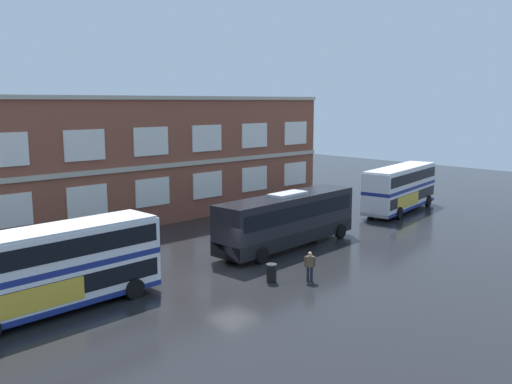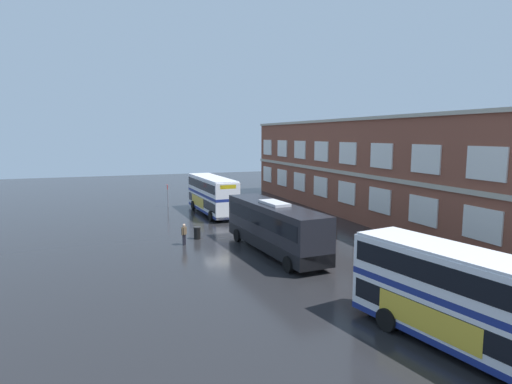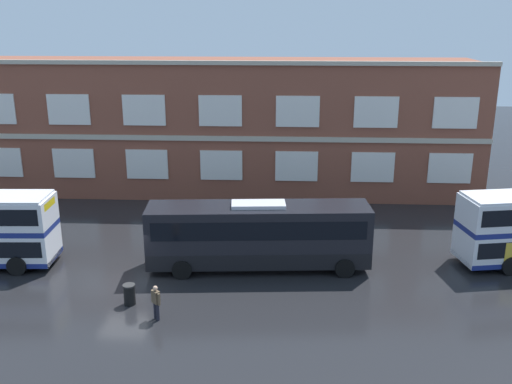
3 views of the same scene
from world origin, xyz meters
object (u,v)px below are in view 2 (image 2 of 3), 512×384
at_px(touring_coach, 274,227).
at_px(bus_stand_flag, 168,193).
at_px(double_decker_near, 212,194).
at_px(waiting_passenger, 184,233).
at_px(double_decker_middle, 477,304).
at_px(station_litter_bin, 197,233).

bearing_deg(touring_coach, bus_stand_flag, -169.15).
xyz_separation_m(double_decker_near, touring_coach, (16.81, 0.49, -0.24)).
relative_size(double_decker_near, touring_coach, 0.91).
bearing_deg(double_decker_near, touring_coach, 1.67).
bearing_deg(double_decker_near, bus_stand_flag, -147.84).
height_order(waiting_passenger, bus_stand_flag, bus_stand_flag).
bearing_deg(waiting_passenger, bus_stand_flag, 175.54).
bearing_deg(double_decker_middle, waiting_passenger, -160.22).
distance_m(touring_coach, station_litter_bin, 7.63).
relative_size(double_decker_near, double_decker_middle, 0.98).
bearing_deg(station_litter_bin, bus_stand_flag, 179.76).
height_order(double_decker_near, station_litter_bin, double_decker_near).
height_order(double_decker_middle, touring_coach, double_decker_middle).
distance_m(double_decker_near, touring_coach, 16.82).
bearing_deg(touring_coach, double_decker_middle, 5.76).
bearing_deg(touring_coach, double_decker_near, -178.33).
xyz_separation_m(touring_coach, waiting_passenger, (-4.39, -5.87, -0.98)).
distance_m(waiting_passenger, bus_stand_flag, 18.73).
xyz_separation_m(double_decker_middle, touring_coach, (-16.59, -1.67, -0.24)).
height_order(double_decker_middle, station_litter_bin, double_decker_middle).
distance_m(touring_coach, bus_stand_flag, 23.48).
xyz_separation_m(double_decker_near, double_decker_middle, (33.40, 2.16, 0.00)).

